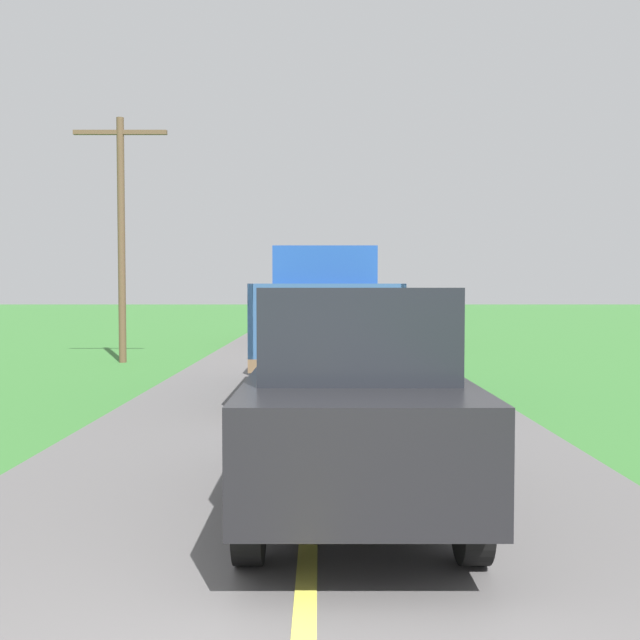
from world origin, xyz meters
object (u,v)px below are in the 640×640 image
(banana_truck_near, at_px, (326,316))
(banana_truck_far, at_px, (325,304))
(utility_pole_roadside, at_px, (123,228))
(following_car, at_px, (354,396))

(banana_truck_near, xyz_separation_m, banana_truck_far, (0.04, 13.57, -0.00))
(banana_truck_near, distance_m, banana_truck_far, 13.57)
(banana_truck_far, xyz_separation_m, utility_pole_roadside, (-5.58, -8.05, 2.23))
(banana_truck_near, bearing_deg, banana_truck_far, 89.84)
(following_car, bearing_deg, utility_pole_roadside, 113.16)
(utility_pole_roadside, xyz_separation_m, following_car, (5.73, -13.40, -2.63))
(following_car, bearing_deg, banana_truck_far, 90.40)
(banana_truck_near, distance_m, following_car, 7.89)
(banana_truck_near, height_order, utility_pole_roadside, utility_pole_roadside)
(following_car, bearing_deg, banana_truck_near, 91.37)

